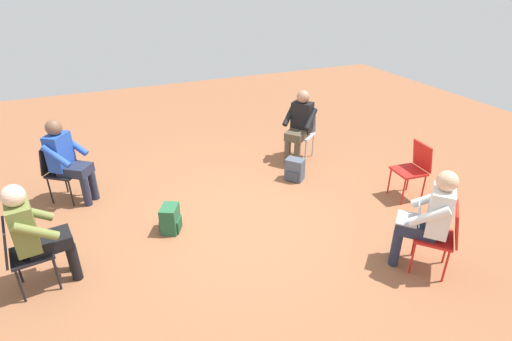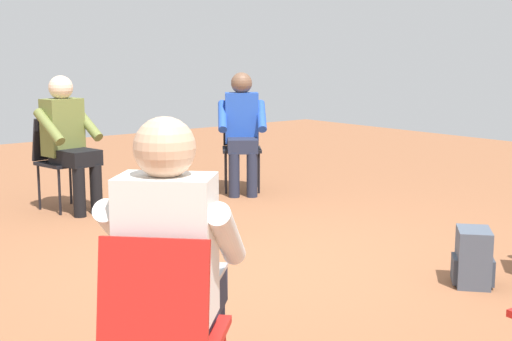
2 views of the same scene
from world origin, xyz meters
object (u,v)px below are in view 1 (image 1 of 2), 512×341
Objects in this scene: chair_northeast at (442,234)px; person_in_black at (300,123)px; person_in_olive at (35,230)px; chair_south at (22,251)px; backpack_near_laptop_user at (170,220)px; backpack_by_empty_chair at (295,171)px; person_with_laptop at (429,215)px; chair_northwest at (303,131)px; chair_north at (414,167)px; person_in_blue at (67,157)px; chair_southwest at (59,169)px.

person_in_black is at bearing 47.05° from chair_northeast.
chair_northeast is 4.27m from person_in_olive.
chair_south is 2.36× the size of backpack_near_laptop_user.
backpack_by_empty_chair is at bearing 109.19° from person_in_black.
chair_northeast is at bearing 61.86° from chair_south.
chair_northwest is at bearing 42.56° from person_with_laptop.
person_with_laptop is at bearing 62.91° from chair_south.
chair_north is 0.69× the size of person_in_olive.
chair_northeast is 0.69× the size of person_in_blue.
chair_north is at bearing 80.42° from chair_south.
chair_southwest is 0.69× the size of person_in_black.
person_in_black is 0.93m from backpack_by_empty_chair.
chair_southwest is at bearing -90.00° from person_in_blue.
chair_south is 1.86m from person_in_blue.
chair_southwest is 0.69× the size of person_in_blue.
backpack_near_laptop_user is (1.25, -2.56, -0.54)m from person_in_black.
chair_north is 0.69× the size of person_with_laptop.
chair_southwest is 3.95m from chair_northwest.
chair_north is 1.00× the size of chair_northeast.
chair_northeast is 1.00× the size of chair_northwest.
person_with_laptop is 3.10m from backpack_near_laptop_user.
chair_southwest and chair_northeast have the same top height.
person_in_olive is at bearing 90.00° from chair_south.
person_in_blue reaches higher than chair_south.
chair_southwest is 1.93m from backpack_near_laptop_user.
chair_south is 1.00× the size of chair_southwest.
person_in_blue is (-1.76, 0.30, 0.00)m from person_in_olive.
person_with_laptop is 3.44× the size of backpack_by_empty_chair.
person_with_laptop is 1.00× the size of person_in_black.
person_in_olive is at bearing 75.60° from chair_northwest.
person_in_blue is 3.44× the size of backpack_by_empty_chair.
person_in_olive is at bearing 30.91° from chair_southwest.
chair_northwest is 0.69× the size of person_in_blue.
chair_southwest is 3.51m from backpack_by_empty_chair.
backpack_by_empty_chair is (-2.41, -0.31, -0.53)m from person_with_laptop.
backpack_by_empty_chair is at bearing 105.85° from backpack_near_laptop_user.
person_in_blue is (0.03, -3.81, 0.20)m from chair_northwest.
chair_north is at bearing 80.09° from person_in_olive.
person_with_laptop reaches higher than chair_northwest.
chair_north is at bearing 168.96° from person_in_black.
person_in_olive is 3.44× the size of backpack_near_laptop_user.
person_in_olive is at bearing -72.76° from backpack_near_laptop_user.
chair_south is at bearing 118.43° from person_with_laptop.
chair_south and chair_southwest have the same top height.
backpack_near_laptop_user and backpack_by_empty_chair have the same top height.
person_in_blue is at bearing 90.00° from chair_southwest.
person_in_black reaches higher than chair_north.
chair_south and chair_northeast have the same top height.
chair_south is 4.49m from person_in_black.
chair_northeast is at bearing 53.16° from backpack_near_laptop_user.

